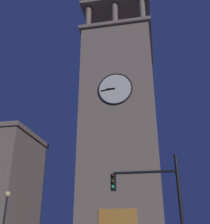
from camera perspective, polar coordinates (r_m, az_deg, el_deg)
clocktower at (r=30.40m, az=3.47°, el=-4.09°), size 8.22×9.27×30.59m
traffic_signal_near at (r=12.89m, az=10.69°, el=-17.46°), size 3.10×0.41×5.48m
street_lamp at (r=22.80m, az=-20.01°, el=-18.96°), size 0.44×0.44×5.05m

